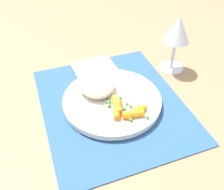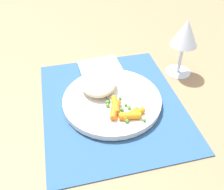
{
  "view_description": "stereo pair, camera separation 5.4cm",
  "coord_description": "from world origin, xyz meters",
  "px_view_note": "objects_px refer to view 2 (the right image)",
  "views": [
    {
      "loc": [
        0.44,
        -0.16,
        0.45
      ],
      "look_at": [
        0.0,
        0.0,
        0.03
      ],
      "focal_mm": 40.32,
      "sensor_mm": 36.0,
      "label": 1
    },
    {
      "loc": [
        0.46,
        -0.11,
        0.45
      ],
      "look_at": [
        0.0,
        0.0,
        0.03
      ],
      "focal_mm": 40.32,
      "sensor_mm": 36.0,
      "label": 2
    }
  ],
  "objects_px": {
    "fork": "(106,89)",
    "wine_glass": "(185,35)",
    "rice_mound": "(98,83)",
    "carrot_portion": "(123,111)",
    "plate": "(112,100)",
    "napkin": "(99,67)"
  },
  "relations": [
    {
      "from": "plate",
      "to": "rice_mound",
      "type": "xyz_separation_m",
      "value": [
        -0.04,
        -0.03,
        0.03
      ]
    },
    {
      "from": "plate",
      "to": "fork",
      "type": "bearing_deg",
      "value": -168.5
    },
    {
      "from": "plate",
      "to": "carrot_portion",
      "type": "relative_size",
      "value": 2.87
    },
    {
      "from": "plate",
      "to": "wine_glass",
      "type": "bearing_deg",
      "value": 111.84
    },
    {
      "from": "carrot_portion",
      "to": "fork",
      "type": "bearing_deg",
      "value": -168.51
    },
    {
      "from": "plate",
      "to": "napkin",
      "type": "xyz_separation_m",
      "value": [
        -0.15,
        -0.0,
        -0.0
      ]
    },
    {
      "from": "rice_mound",
      "to": "wine_glass",
      "type": "xyz_separation_m",
      "value": [
        -0.05,
        0.25,
        0.08
      ]
    },
    {
      "from": "fork",
      "to": "wine_glass",
      "type": "height_order",
      "value": "wine_glass"
    },
    {
      "from": "plate",
      "to": "wine_glass",
      "type": "relative_size",
      "value": 1.51
    },
    {
      "from": "carrot_portion",
      "to": "wine_glass",
      "type": "distance_m",
      "value": 0.28
    },
    {
      "from": "carrot_portion",
      "to": "fork",
      "type": "height_order",
      "value": "carrot_portion"
    },
    {
      "from": "carrot_portion",
      "to": "wine_glass",
      "type": "bearing_deg",
      "value": 124.82
    },
    {
      "from": "rice_mound",
      "to": "napkin",
      "type": "distance_m",
      "value": 0.11
    },
    {
      "from": "rice_mound",
      "to": "fork",
      "type": "relative_size",
      "value": 0.59
    },
    {
      "from": "carrot_portion",
      "to": "napkin",
      "type": "xyz_separation_m",
      "value": [
        -0.21,
        -0.02,
        -0.02
      ]
    },
    {
      "from": "wine_glass",
      "to": "fork",
      "type": "bearing_deg",
      "value": -76.56
    },
    {
      "from": "plate",
      "to": "napkin",
      "type": "distance_m",
      "value": 0.15
    },
    {
      "from": "wine_glass",
      "to": "napkin",
      "type": "distance_m",
      "value": 0.26
    },
    {
      "from": "fork",
      "to": "wine_glass",
      "type": "bearing_deg",
      "value": 103.44
    },
    {
      "from": "fork",
      "to": "napkin",
      "type": "height_order",
      "value": "fork"
    },
    {
      "from": "fork",
      "to": "plate",
      "type": "bearing_deg",
      "value": 11.5
    },
    {
      "from": "rice_mound",
      "to": "carrot_portion",
      "type": "height_order",
      "value": "rice_mound"
    }
  ]
}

